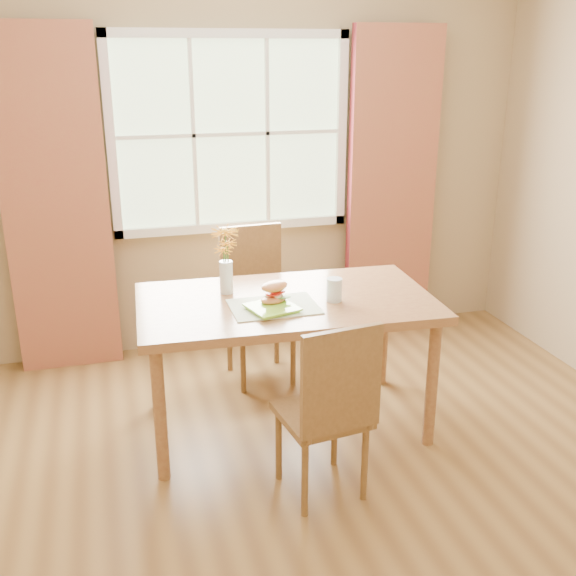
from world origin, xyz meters
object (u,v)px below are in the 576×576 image
(dining_table, at_px, (286,313))
(chair_far, at_px, (256,296))
(flower_vase, at_px, (226,254))
(chair_near, at_px, (329,405))
(water_glass, at_px, (334,290))
(croissant_sandwich, at_px, (274,292))

(dining_table, bearing_deg, chair_far, 93.36)
(chair_far, bearing_deg, flower_vase, -122.11)
(chair_near, height_order, water_glass, chair_near)
(croissant_sandwich, xyz_separation_m, water_glass, (0.32, -0.01, -0.02))
(croissant_sandwich, bearing_deg, chair_near, -107.10)
(water_glass, bearing_deg, flower_vase, 152.19)
(croissant_sandwich, relative_size, water_glass, 1.52)
(croissant_sandwich, height_order, flower_vase, flower_vase)
(chair_far, height_order, flower_vase, flower_vase)
(chair_far, xyz_separation_m, water_glass, (0.24, -0.80, 0.29))
(water_glass, distance_m, flower_vase, 0.62)
(croissant_sandwich, bearing_deg, flower_vase, 101.45)
(chair_far, height_order, water_glass, chair_far)
(dining_table, height_order, croissant_sandwich, croissant_sandwich)
(chair_near, xyz_separation_m, flower_vase, (-0.30, 0.88, 0.49))
(croissant_sandwich, distance_m, flower_vase, 0.36)
(dining_table, bearing_deg, water_glass, -19.26)
(chair_near, height_order, flower_vase, flower_vase)
(chair_near, relative_size, chair_far, 0.94)
(chair_near, bearing_deg, chair_far, 82.99)
(chair_near, relative_size, croissant_sandwich, 4.85)
(dining_table, bearing_deg, chair_near, -86.21)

